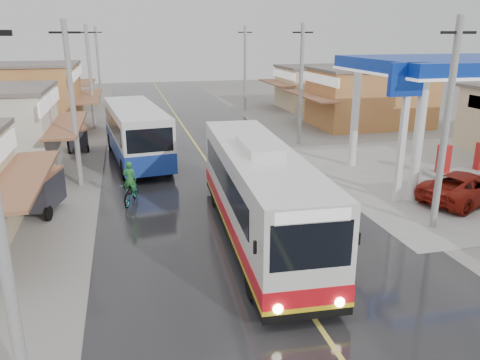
{
  "coord_description": "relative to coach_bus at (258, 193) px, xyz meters",
  "views": [
    {
      "loc": [
        -4.56,
        -14.84,
        7.41
      ],
      "look_at": [
        -0.21,
        2.78,
        1.66
      ],
      "focal_mm": 35.0,
      "sensor_mm": 36.0,
      "label": 1
    }
  ],
  "objects": [
    {
      "name": "tricycle_near",
      "position": [
        -8.3,
        4.69,
        -0.75
      ],
      "size": [
        2.02,
        2.64,
        1.81
      ],
      "rotation": [
        0.0,
        0.0,
        -0.24
      ],
      "color": "#26262D",
      "rests_on": "ground"
    },
    {
      "name": "jeepney",
      "position": [
        10.3,
        1.5,
        -1.09
      ],
      "size": [
        5.45,
        3.87,
        1.38
      ],
      "primitive_type": "imported",
      "rotation": [
        0.0,
        0.0,
        1.92
      ],
      "color": "maroon",
      "rests_on": "ground"
    },
    {
      "name": "ground",
      "position": [
        0.03,
        -0.76,
        -1.78
      ],
      "size": [
        120.0,
        120.0,
        0.0
      ],
      "primitive_type": "plane",
      "color": "slate",
      "rests_on": "ground"
    },
    {
      "name": "shopfronts_right",
      "position": [
        15.03,
        11.24,
        -1.78
      ],
      "size": [
        11.0,
        44.0,
        4.8
      ],
      "primitive_type": null,
      "color": "beige",
      "rests_on": "ground"
    },
    {
      "name": "utility_poles_right",
      "position": [
        7.03,
        14.24,
        -1.78
      ],
      "size": [
        1.6,
        36.0,
        8.0
      ],
      "primitive_type": null,
      "color": "gray",
      "rests_on": "ground"
    },
    {
      "name": "utility_poles_left",
      "position": [
        -6.97,
        15.24,
        -1.78
      ],
      "size": [
        1.6,
        50.0,
        8.0
      ],
      "primitive_type": null,
      "color": "gray",
      "rests_on": "ground"
    },
    {
      "name": "cyclist",
      "position": [
        -4.54,
        4.91,
        -1.12
      ],
      "size": [
        1.16,
        1.97,
        2.01
      ],
      "rotation": [
        0.0,
        0.0,
        -0.3
      ],
      "color": "black",
      "rests_on": "ground"
    },
    {
      "name": "coach_bus",
      "position": [
        0.0,
        0.0,
        0.0
      ],
      "size": [
        3.25,
        11.93,
        3.69
      ],
      "rotation": [
        0.0,
        0.0,
        -0.05
      ],
      "color": "silver",
      "rests_on": "road"
    },
    {
      "name": "centre_line",
      "position": [
        0.03,
        14.24,
        -1.76
      ],
      "size": [
        0.15,
        90.0,
        0.01
      ],
      "primitive_type": "cube",
      "color": "#D8CC4C",
      "rests_on": "road"
    },
    {
      "name": "tricycle_far",
      "position": [
        -7.66,
        15.92,
        -0.92
      ],
      "size": [
        1.53,
        1.97,
        1.51
      ],
      "rotation": [
        0.0,
        0.0,
        0.13
      ],
      "color": "#26262D",
      "rests_on": "ground"
    },
    {
      "name": "road",
      "position": [
        0.03,
        14.24,
        -1.77
      ],
      "size": [
        12.0,
        90.0,
        0.02
      ],
      "primitive_type": "cube",
      "color": "black",
      "rests_on": "ground"
    },
    {
      "name": "second_bus",
      "position": [
        -3.99,
        12.23,
        -0.02
      ],
      "size": [
        3.75,
        10.07,
        3.26
      ],
      "rotation": [
        0.0,
        0.0,
        0.11
      ],
      "color": "silver",
      "rests_on": "road"
    }
  ]
}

